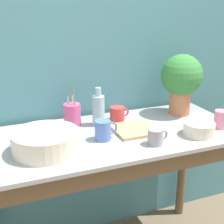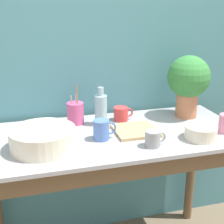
{
  "view_description": "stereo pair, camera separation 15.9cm",
  "coord_description": "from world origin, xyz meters",
  "px_view_note": "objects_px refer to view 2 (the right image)",
  "views": [
    {
      "loc": [
        -0.55,
        -1.09,
        1.5
      ],
      "look_at": [
        0.0,
        0.32,
        0.97
      ],
      "focal_mm": 50.0,
      "sensor_mm": 36.0,
      "label": 1
    },
    {
      "loc": [
        -0.4,
        -1.14,
        1.5
      ],
      "look_at": [
        0.0,
        0.32,
        0.97
      ],
      "focal_mm": 50.0,
      "sensor_mm": 36.0,
      "label": 2
    }
  ],
  "objects_px": {
    "bottle_tall": "(101,109)",
    "mug_red": "(121,114)",
    "utensil_cup": "(75,113)",
    "potted_plant": "(188,81)",
    "mug_blue": "(102,130)",
    "bowl_wash_large": "(43,139)",
    "tray_board": "(135,130)",
    "mug_grey": "(153,139)",
    "bowl_small_cream": "(201,132)"
  },
  "relations": [
    {
      "from": "bottle_tall",
      "to": "mug_blue",
      "type": "height_order",
      "value": "bottle_tall"
    },
    {
      "from": "bowl_small_cream",
      "to": "mug_blue",
      "type": "bearing_deg",
      "value": 165.44
    },
    {
      "from": "bowl_small_cream",
      "to": "mug_grey",
      "type": "bearing_deg",
      "value": -175.78
    },
    {
      "from": "potted_plant",
      "to": "bottle_tall",
      "type": "height_order",
      "value": "potted_plant"
    },
    {
      "from": "potted_plant",
      "to": "bowl_wash_large",
      "type": "bearing_deg",
      "value": -165.38
    },
    {
      "from": "mug_blue",
      "to": "tray_board",
      "type": "height_order",
      "value": "mug_blue"
    },
    {
      "from": "mug_red",
      "to": "utensil_cup",
      "type": "height_order",
      "value": "utensil_cup"
    },
    {
      "from": "mug_red",
      "to": "utensil_cup",
      "type": "bearing_deg",
      "value": 175.09
    },
    {
      "from": "potted_plant",
      "to": "bowl_small_cream",
      "type": "distance_m",
      "value": 0.38
    },
    {
      "from": "mug_grey",
      "to": "utensil_cup",
      "type": "height_order",
      "value": "utensil_cup"
    },
    {
      "from": "bowl_small_cream",
      "to": "tray_board",
      "type": "xyz_separation_m",
      "value": [
        -0.29,
        0.17,
        -0.03
      ]
    },
    {
      "from": "tray_board",
      "to": "mug_grey",
      "type": "bearing_deg",
      "value": -83.35
    },
    {
      "from": "bowl_small_cream",
      "to": "bowl_wash_large",
      "type": "bearing_deg",
      "value": 172.76
    },
    {
      "from": "utensil_cup",
      "to": "tray_board",
      "type": "relative_size",
      "value": 1.05
    },
    {
      "from": "bottle_tall",
      "to": "utensil_cup",
      "type": "bearing_deg",
      "value": 158.07
    },
    {
      "from": "potted_plant",
      "to": "mug_grey",
      "type": "relative_size",
      "value": 3.51
    },
    {
      "from": "potted_plant",
      "to": "mug_red",
      "type": "distance_m",
      "value": 0.44
    },
    {
      "from": "mug_blue",
      "to": "bottle_tall",
      "type": "bearing_deg",
      "value": 77.61
    },
    {
      "from": "mug_grey",
      "to": "bowl_small_cream",
      "type": "xyz_separation_m",
      "value": [
        0.27,
        0.02,
        -0.01
      ]
    },
    {
      "from": "bowl_wash_large",
      "to": "tray_board",
      "type": "xyz_separation_m",
      "value": [
        0.48,
        0.07,
        -0.04
      ]
    },
    {
      "from": "bottle_tall",
      "to": "mug_grey",
      "type": "bearing_deg",
      "value": -63.45
    },
    {
      "from": "bottle_tall",
      "to": "tray_board",
      "type": "bearing_deg",
      "value": -45.86
    },
    {
      "from": "bowl_wash_large",
      "to": "utensil_cup",
      "type": "distance_m",
      "value": 0.34
    },
    {
      "from": "bowl_wash_large",
      "to": "bottle_tall",
      "type": "distance_m",
      "value": 0.4
    },
    {
      "from": "mug_red",
      "to": "tray_board",
      "type": "bearing_deg",
      "value": -83.34
    },
    {
      "from": "bottle_tall",
      "to": "bowl_wash_large",
      "type": "bearing_deg",
      "value": -145.76
    },
    {
      "from": "bowl_wash_large",
      "to": "tray_board",
      "type": "height_order",
      "value": "bowl_wash_large"
    },
    {
      "from": "bottle_tall",
      "to": "potted_plant",
      "type": "bearing_deg",
      "value": -0.28
    },
    {
      "from": "bottle_tall",
      "to": "tray_board",
      "type": "xyz_separation_m",
      "value": [
        0.15,
        -0.15,
        -0.08
      ]
    },
    {
      "from": "bowl_wash_large",
      "to": "mug_red",
      "type": "xyz_separation_m",
      "value": [
        0.46,
        0.26,
        -0.01
      ]
    },
    {
      "from": "bowl_wash_large",
      "to": "mug_red",
      "type": "relative_size",
      "value": 2.66
    },
    {
      "from": "utensil_cup",
      "to": "mug_blue",
      "type": "bearing_deg",
      "value": -70.2
    },
    {
      "from": "tray_board",
      "to": "bottle_tall",
      "type": "bearing_deg",
      "value": 134.14
    },
    {
      "from": "mug_blue",
      "to": "bowl_wash_large",
      "type": "bearing_deg",
      "value": -174.65
    },
    {
      "from": "potted_plant",
      "to": "mug_grey",
      "type": "height_order",
      "value": "potted_plant"
    },
    {
      "from": "potted_plant",
      "to": "mug_blue",
      "type": "distance_m",
      "value": 0.63
    },
    {
      "from": "mug_grey",
      "to": "mug_red",
      "type": "bearing_deg",
      "value": 96.66
    },
    {
      "from": "bottle_tall",
      "to": "utensil_cup",
      "type": "xyz_separation_m",
      "value": [
        -0.14,
        0.05,
        -0.03
      ]
    },
    {
      "from": "mug_grey",
      "to": "mug_red",
      "type": "height_order",
      "value": "mug_red"
    },
    {
      "from": "bottle_tall",
      "to": "mug_blue",
      "type": "distance_m",
      "value": 0.21
    },
    {
      "from": "bowl_small_cream",
      "to": "utensil_cup",
      "type": "xyz_separation_m",
      "value": [
        -0.57,
        0.38,
        0.03
      ]
    },
    {
      "from": "mug_red",
      "to": "bowl_small_cream",
      "type": "xyz_separation_m",
      "value": [
        0.31,
        -0.36,
        -0.01
      ]
    },
    {
      "from": "utensil_cup",
      "to": "bottle_tall",
      "type": "bearing_deg",
      "value": -21.93
    },
    {
      "from": "bottle_tall",
      "to": "mug_red",
      "type": "distance_m",
      "value": 0.14
    },
    {
      "from": "mug_grey",
      "to": "bowl_small_cream",
      "type": "relative_size",
      "value": 0.65
    },
    {
      "from": "bowl_wash_large",
      "to": "bottle_tall",
      "type": "relative_size",
      "value": 1.43
    },
    {
      "from": "potted_plant",
      "to": "mug_grey",
      "type": "bearing_deg",
      "value": -136.06
    },
    {
      "from": "utensil_cup",
      "to": "tray_board",
      "type": "bearing_deg",
      "value": -36.23
    },
    {
      "from": "utensil_cup",
      "to": "bowl_wash_large",
      "type": "bearing_deg",
      "value": -125.12
    },
    {
      "from": "bottle_tall",
      "to": "bowl_small_cream",
      "type": "bearing_deg",
      "value": -36.58
    }
  ]
}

